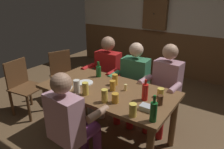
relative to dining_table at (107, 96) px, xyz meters
The scene contains 26 objects.
ground_plane 0.66m from the dining_table, 90.00° to the left, with size 6.57×6.57×0.00m, color brown.
back_wall_wainscot 2.83m from the dining_table, 90.00° to the left, with size 5.47×0.12×1.00m, color brown.
dining_table is the anchor object (origin of this frame).
person_0 0.82m from the dining_table, 127.53° to the left, with size 0.55×0.54×1.22m.
person_1 0.66m from the dining_table, 89.59° to the left, with size 0.55×0.55×1.19m.
person_2 0.83m from the dining_table, 53.00° to the left, with size 0.52×0.53×1.24m.
person_3 0.65m from the dining_table, 89.49° to the right, with size 0.54×0.52×1.20m.
chair_empty_near_right 1.53m from the dining_table, behind, with size 0.49×0.49×0.88m.
chair_empty_far_end 1.45m from the dining_table, 159.07° to the left, with size 0.57×0.57×0.88m.
table_candle 0.27m from the dining_table, 22.14° to the left, with size 0.04×0.04×0.08m, color #F9E08C.
condiment_caddy 0.66m from the dining_table, 16.23° to the right, with size 0.14×0.10×0.05m, color #B2B7BC.
plate_0 0.56m from the dining_table, 147.80° to the right, with size 0.22×0.22×0.01m, color white.
plate_1 0.36m from the dining_table, behind, with size 0.20×0.20×0.01m, color white.
bottle_0 0.46m from the dining_table, 142.52° to the left, with size 0.07×0.07×0.22m.
bottle_1 0.55m from the dining_table, ahead, with size 0.07×0.07×0.24m.
bottle_2 0.85m from the dining_table, 23.62° to the right, with size 0.07×0.07×0.27m.
pint_glass_0 0.39m from the dining_table, 40.91° to the right, with size 0.08×0.08×0.11m, color gold.
pint_glass_1 0.38m from the dining_table, 59.89° to the right, with size 0.07×0.07×0.15m, color #E5C64C.
pint_glass_2 0.71m from the dining_table, ahead, with size 0.07×0.07×0.11m, color #4C2D19.
pint_glass_3 0.35m from the dining_table, 114.33° to the right, with size 0.07×0.07×0.15m, color #E5C64C.
pint_glass_4 0.24m from the dining_table, 86.53° to the left, with size 0.07×0.07×0.14m, color gold.
pint_glass_5 0.69m from the dining_table, 33.02° to the right, with size 0.08×0.08×0.14m, color #E5C64C.
pint_glass_6 0.19m from the dining_table, ahead, with size 0.07×0.07×0.13m, color gold.
pint_glass_7 0.42m from the dining_table, 130.45° to the right, with size 0.08×0.08×0.16m, color white.
pint_glass_8 0.67m from the dining_table, 14.83° to the left, with size 0.08×0.08×0.11m, color #E5C64C.
wall_dart_cabinet 2.86m from the dining_table, 102.15° to the left, with size 0.56×0.15×0.70m.
Camera 1 is at (1.37, -2.10, 1.89)m, focal length 33.71 mm.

